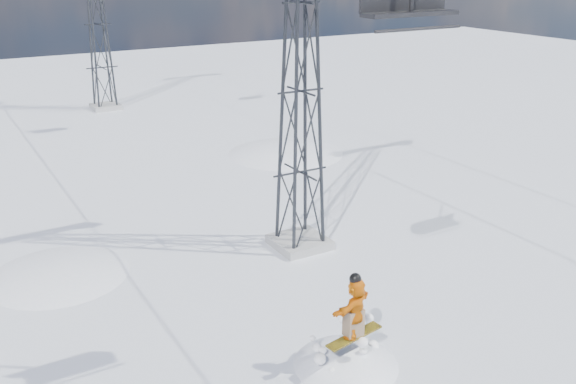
{
  "coord_description": "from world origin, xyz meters",
  "views": [
    {
      "loc": [
        -9.87,
        -9.52,
        9.59
      ],
      "look_at": [
        -1.52,
        4.84,
        3.46
      ],
      "focal_mm": 40.0,
      "sensor_mm": 36.0,
      "label": 1
    }
  ],
  "objects": [
    {
      "name": "lift_tower_near",
      "position": [
        0.8,
        8.0,
        5.47
      ],
      "size": [
        5.2,
        1.8,
        11.43
      ],
      "color": "#999999",
      "rests_on": "ground"
    },
    {
      "name": "ground",
      "position": [
        0.0,
        0.0,
        0.0
      ],
      "size": [
        120.0,
        120.0,
        0.0
      ],
      "primitive_type": "plane",
      "color": "white",
      "rests_on": "ground"
    },
    {
      "name": "lift_chair_near",
      "position": [
        -1.4,
        0.4,
        8.77
      ],
      "size": [
        2.1,
        0.6,
        2.6
      ],
      "color": "black",
      "rests_on": "ground"
    },
    {
      "name": "snow_terrain",
      "position": [
        -4.77,
        21.24,
        -9.59
      ],
      "size": [
        39.0,
        37.0,
        22.0
      ],
      "color": "white",
      "rests_on": "ground"
    },
    {
      "name": "lift_tower_far",
      "position": [
        0.8,
        33.0,
        5.47
      ],
      "size": [
        5.2,
        1.8,
        11.43
      ],
      "color": "#999999",
      "rests_on": "ground"
    }
  ]
}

